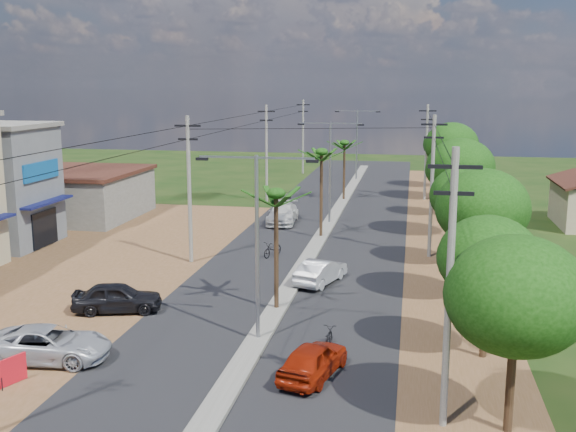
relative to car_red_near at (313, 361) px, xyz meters
name	(u,v)px	position (x,y,z in m)	size (l,w,h in m)	color
ground	(258,341)	(-2.85, 3.15, -0.67)	(160.00, 160.00, 0.00)	black
road	(310,255)	(-2.85, 18.15, -0.65)	(12.00, 110.00, 0.04)	black
median	(317,243)	(-2.85, 21.15, -0.58)	(1.00, 90.00, 0.18)	#605E56
dirt_lot_west	(38,273)	(-17.85, 11.15, -0.65)	(18.00, 46.00, 0.04)	brown
dirt_shoulder_east	(446,261)	(5.65, 18.15, -0.66)	(5.00, 90.00, 0.03)	brown
low_shed	(75,194)	(-23.85, 27.15, 1.29)	(10.40, 10.40, 3.95)	#605E56
tree_east_a	(516,296)	(6.65, -2.85, 3.82)	(4.40, 4.40, 6.37)	black
tree_east_b	(488,258)	(6.45, 3.15, 3.44)	(4.00, 4.00, 5.83)	black
tree_east_c	(482,208)	(6.85, 10.15, 4.19)	(4.60, 4.60, 6.83)	black
tree_east_d	(465,196)	(6.55, 17.15, 3.67)	(4.20, 4.20, 6.13)	black
tree_east_e	(460,167)	(6.75, 25.15, 4.42)	(4.80, 4.80, 7.14)	black
tree_east_f	(448,170)	(6.35, 33.15, 3.22)	(3.80, 3.80, 5.52)	black
tree_east_g	(451,145)	(6.95, 41.15, 4.57)	(5.00, 5.00, 7.38)	black
tree_east_h	(444,144)	(6.65, 49.15, 3.97)	(4.40, 4.40, 6.52)	black
palm_median_near	(276,199)	(-2.85, 7.15, 4.86)	(2.00, 2.00, 6.15)	black
palm_median_mid	(322,156)	(-2.85, 23.15, 5.23)	(2.00, 2.00, 6.55)	black
palm_median_far	(345,145)	(-2.85, 39.15, 4.59)	(2.00, 2.00, 5.85)	black
streetlight_near	(257,232)	(-2.85, 3.15, 4.11)	(5.10, 0.18, 8.00)	gray
streetlight_mid	(330,164)	(-2.85, 28.15, 4.11)	(5.10, 0.18, 8.00)	gray
streetlight_far	(357,139)	(-2.85, 53.15, 4.11)	(5.10, 0.18, 8.00)	gray
utility_pole_w_b	(189,186)	(-9.85, 15.15, 4.09)	(1.60, 0.24, 9.00)	#605E56
utility_pole_w_c	(266,151)	(-9.85, 37.15, 4.09)	(1.60, 0.24, 9.00)	#605E56
utility_pole_w_d	(303,135)	(-9.85, 58.15, 4.09)	(1.60, 0.24, 9.00)	#605E56
utility_pole_e_a	(449,284)	(4.65, -2.85, 4.09)	(1.60, 0.24, 9.00)	#605E56
utility_pole_e_b	(432,183)	(4.65, 19.15, 4.09)	(1.60, 0.24, 9.00)	#605E56
utility_pole_e_c	(426,150)	(4.65, 41.15, 4.09)	(1.60, 0.24, 9.00)	#605E56
car_red_near	(313,361)	(0.00, 0.00, 0.00)	(1.59, 3.94, 1.34)	maroon
car_silver_mid	(321,272)	(-1.35, 12.03, 0.01)	(1.43, 4.12, 1.36)	#ABADB4
car_white_far	(283,214)	(-6.52, 27.79, 0.08)	(2.11, 5.18, 1.50)	#B3B2AE
car_parked_silver	(48,345)	(-10.54, -0.41, 0.01)	(2.27, 4.93, 1.37)	#ABADB4
car_parked_dark	(117,298)	(-10.35, 5.58, 0.05)	(1.70, 4.22, 1.44)	black
moto_rider_east	(328,339)	(0.19, 2.96, -0.26)	(0.54, 1.55, 0.82)	black
moto_rider_west_a	(273,249)	(-5.15, 17.32, -0.18)	(0.66, 1.88, 0.99)	black
moto_rider_west_b	(289,197)	(-7.85, 37.91, -0.21)	(0.43, 1.53, 0.92)	black
roadside_sign	(11,371)	(-10.76, -2.63, -0.14)	(0.55, 1.22, 1.07)	red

